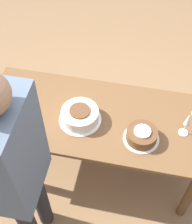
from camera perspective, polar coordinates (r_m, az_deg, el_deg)
name	(u,v)px	position (r m, az deg, el deg)	size (l,w,h in m)	color
ground_plane	(96,165)	(2.88, 0.00, -9.65)	(12.00, 12.00, 0.00)	#8E6B47
dining_table	(96,125)	(2.37, 0.00, -2.46)	(1.68, 0.72, 0.72)	brown
cake_center_white	(80,115)	(2.22, -2.94, -0.62)	(0.31, 0.31, 0.11)	white
cake_front_chocolate	(142,135)	(2.15, 8.36, -4.23)	(0.25, 0.25, 0.10)	white
wine_glass_near	(188,121)	(2.16, 16.42, -1.57)	(0.07, 0.07, 0.21)	silver
fork_pile	(7,116)	(2.36, -15.89, -0.68)	(0.19, 0.09, 0.02)	silver
person_cutting	(17,168)	(1.73, -14.26, -9.87)	(0.23, 0.40, 1.72)	#232328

